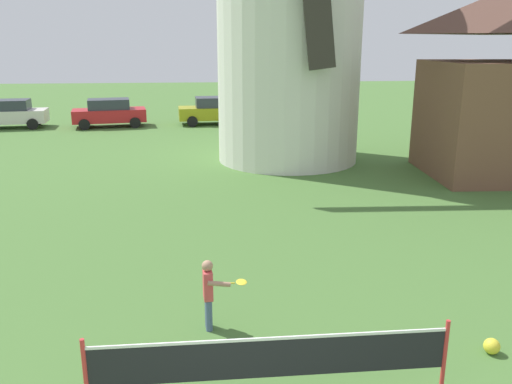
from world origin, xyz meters
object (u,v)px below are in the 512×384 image
(player_far, at_px, (210,290))
(parked_car_red, at_px, (109,112))
(tennis_net, at_px, (271,358))
(parked_car_mustard, at_px, (218,110))
(stray_ball, at_px, (492,346))
(parked_car_cream, at_px, (9,113))

(player_far, bearing_deg, parked_car_red, 103.33)
(tennis_net, xyz_separation_m, parked_car_mustard, (-0.00, 25.01, 0.13))
(player_far, relative_size, stray_ball, 4.93)
(parked_car_cream, bearing_deg, player_far, -64.42)
(parked_car_cream, distance_m, parked_car_mustard, 11.60)
(stray_ball, xyz_separation_m, parked_car_mustard, (-3.55, 24.18, 0.69))
(parked_car_red, bearing_deg, stray_ball, -67.84)
(player_far, distance_m, stray_ball, 4.51)
(player_far, height_order, parked_car_cream, parked_car_cream)
(stray_ball, bearing_deg, tennis_net, -166.82)
(player_far, relative_size, parked_car_cream, 0.30)
(tennis_net, height_order, stray_ball, tennis_net)
(stray_ball, bearing_deg, parked_car_mustard, 98.34)
(tennis_net, xyz_separation_m, player_far, (-0.77, 2.00, 0.01))
(tennis_net, bearing_deg, parked_car_mustard, 90.01)
(parked_car_mustard, bearing_deg, stray_ball, -81.66)
(parked_car_red, bearing_deg, tennis_net, -76.01)
(parked_car_red, bearing_deg, parked_car_cream, 179.08)
(tennis_net, relative_size, stray_ball, 19.16)
(tennis_net, relative_size, player_far, 3.89)
(player_far, xyz_separation_m, parked_car_cream, (-10.83, 22.63, 0.11))
(parked_car_red, relative_size, parked_car_mustard, 0.91)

